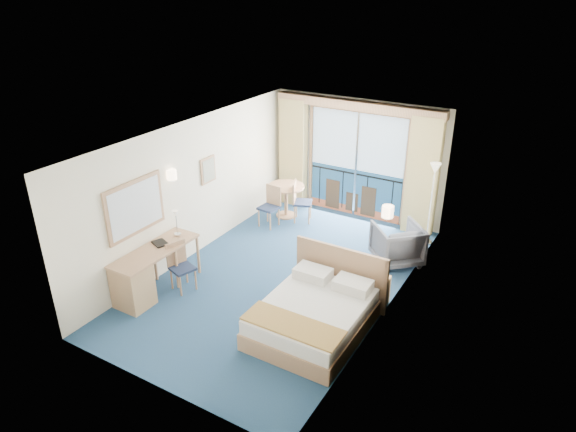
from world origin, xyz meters
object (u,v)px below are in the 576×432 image
at_px(bed, 315,314).
at_px(table_chair_a, 299,199).
at_px(floor_lamp, 433,184).
at_px(desk_chair, 180,263).
at_px(nightstand, 375,291).
at_px(armchair, 397,244).
at_px(desk, 138,279).
at_px(round_table, 286,193).
at_px(table_chair_b, 271,203).

height_order(bed, table_chair_a, bed).
relative_size(floor_lamp, desk_chair, 1.98).
distance_m(nightstand, desk_chair, 3.41).
distance_m(bed, floor_lamp, 3.96).
relative_size(nightstand, armchair, 0.60).
height_order(desk, round_table, desk).
distance_m(nightstand, desk, 3.99).
bearing_deg(table_chair_b, nightstand, -23.35).
bearing_deg(armchair, desk_chair, -0.16).
xyz_separation_m(desk_chair, table_chair_a, (0.45, 3.47, 0.03)).
xyz_separation_m(bed, nightstand, (0.56, 1.12, -0.03)).
distance_m(desk, table_chair_b, 3.69).
height_order(round_table, table_chair_b, table_chair_b).
xyz_separation_m(bed, round_table, (-2.54, 3.40, 0.28)).
relative_size(bed, floor_lamp, 1.13).
xyz_separation_m(armchair, desk, (-3.30, -3.50, 0.05)).
height_order(desk_chair, round_table, desk_chair).
bearing_deg(nightstand, armchair, 96.46).
bearing_deg(table_chair_a, armchair, -127.21).
relative_size(bed, nightstand, 3.76).
xyz_separation_m(nightstand, desk, (-3.48, -1.95, 0.18)).
xyz_separation_m(armchair, desk_chair, (-2.99, -2.81, 0.10)).
bearing_deg(nightstand, bed, -116.32).
height_order(nightstand, round_table, round_table).
bearing_deg(bed, desk, -164.14).
height_order(bed, nightstand, bed).
height_order(desk, table_chair_b, table_chair_b).
bearing_deg(desk_chair, armchair, -28.49).
distance_m(nightstand, round_table, 3.85).
height_order(desk, table_chair_a, table_chair_a).
bearing_deg(table_chair_b, desk_chair, -85.05).
bearing_deg(armchair, desk, 3.33).
bearing_deg(round_table, desk, -95.23).
xyz_separation_m(bed, floor_lamp, (0.66, 3.76, 1.03)).
height_order(round_table, table_chair_a, table_chair_a).
bearing_deg(table_chair_b, table_chair_a, 54.17).
xyz_separation_m(nightstand, table_chair_b, (-3.15, 1.72, 0.25)).
bearing_deg(bed, table_chair_b, 132.39).
bearing_deg(nightstand, table_chair_b, 151.42).
xyz_separation_m(armchair, round_table, (-2.92, 0.73, 0.18)).
bearing_deg(desk_chair, nightstand, -50.03).
xyz_separation_m(armchair, table_chair_a, (-2.54, 0.66, 0.13)).
height_order(armchair, round_table, armchair).
bearing_deg(table_chair_b, round_table, 89.48).
bearing_deg(round_table, table_chair_a, -9.75).
height_order(floor_lamp, desk_chair, floor_lamp).
bearing_deg(table_chair_b, armchair, 2.05).
relative_size(table_chair_a, table_chair_b, 1.03).
bearing_deg(round_table, bed, -53.32).
bearing_deg(round_table, armchair, -14.05).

